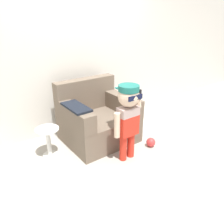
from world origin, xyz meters
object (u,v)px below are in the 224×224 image
object	(u,v)px
armchair	(97,120)
side_table	(48,140)
toy_ball	(151,142)
person_child	(128,112)

from	to	relation	value
armchair	side_table	distance (m)	0.82
armchair	toy_ball	size ratio (longest dim) A/B	7.53
person_child	side_table	xyz separation A→B (m)	(-0.84, 0.69, -0.44)
armchair	side_table	xyz separation A→B (m)	(-0.81, -0.01, -0.07)
toy_ball	person_child	bearing A→B (deg)	-179.15
toy_ball	armchair	bearing A→B (deg)	126.85
armchair	person_child	world-z (taller)	person_child
side_table	toy_ball	world-z (taller)	side_table
armchair	person_child	bearing A→B (deg)	-87.43
armchair	side_table	world-z (taller)	armchair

